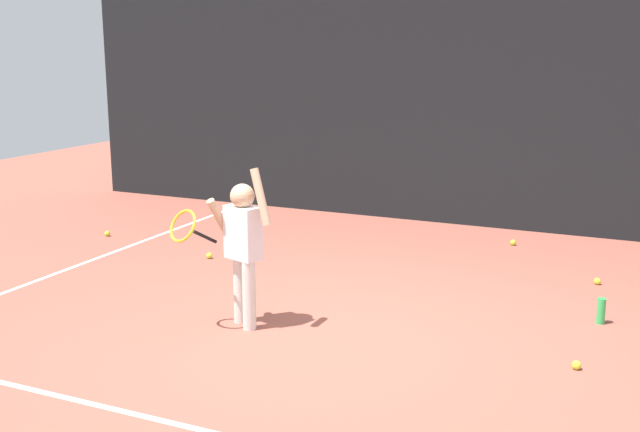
# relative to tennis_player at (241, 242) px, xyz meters

# --- Properties ---
(ground_plane) EXTENTS (20.00, 20.00, 0.00)m
(ground_plane) POSITION_rel_tennis_player_xyz_m (0.83, 0.06, -0.73)
(ground_plane) COLOR #9E5142
(court_line_sideline) EXTENTS (0.05, 9.00, 0.00)m
(court_line_sideline) POSITION_rel_tennis_player_xyz_m (-2.49, 1.06, -0.72)
(court_line_sideline) COLOR white
(court_line_sideline) RESTS_ON ground
(back_fence_windscreen) EXTENTS (11.47, 0.08, 2.97)m
(back_fence_windscreen) POSITION_rel_tennis_player_xyz_m (0.83, 4.40, 0.76)
(back_fence_windscreen) COLOR black
(back_fence_windscreen) RESTS_ON ground
(fence_post_0) EXTENTS (0.09, 0.09, 3.12)m
(fence_post_0) POSITION_rel_tennis_player_xyz_m (-4.75, 4.46, 0.83)
(fence_post_0) COLOR slate
(fence_post_0) RESTS_ON ground
(fence_post_1) EXTENTS (0.09, 0.09, 3.12)m
(fence_post_1) POSITION_rel_tennis_player_xyz_m (-1.96, 4.46, 0.83)
(fence_post_1) COLOR slate
(fence_post_1) RESTS_ON ground
(fence_post_2) EXTENTS (0.09, 0.09, 3.12)m
(fence_post_2) POSITION_rel_tennis_player_xyz_m (0.83, 4.46, 0.83)
(fence_post_2) COLOR slate
(fence_post_2) RESTS_ON ground
(tennis_player) EXTENTS (0.84, 0.57, 1.35)m
(tennis_player) POSITION_rel_tennis_player_xyz_m (0.00, 0.00, 0.00)
(tennis_player) COLOR silver
(tennis_player) RESTS_ON ground
(water_bottle) EXTENTS (0.07, 0.07, 0.22)m
(water_bottle) POSITION_rel_tennis_player_xyz_m (2.72, 1.29, -0.62)
(water_bottle) COLOR green
(water_bottle) RESTS_ON ground
(tennis_ball_0) EXTENTS (0.07, 0.07, 0.07)m
(tennis_ball_0) POSITION_rel_tennis_player_xyz_m (2.60, 2.41, -0.69)
(tennis_ball_0) COLOR #CCE033
(tennis_ball_0) RESTS_ON ground
(tennis_ball_1) EXTENTS (0.07, 0.07, 0.07)m
(tennis_ball_1) POSITION_rel_tennis_player_xyz_m (2.65, 0.22, -0.69)
(tennis_ball_1) COLOR #CCE033
(tennis_ball_1) RESTS_ON ground
(tennis_ball_2) EXTENTS (0.07, 0.07, 0.07)m
(tennis_ball_2) POSITION_rel_tennis_player_xyz_m (-1.37, 1.64, -0.69)
(tennis_ball_2) COLOR #CCE033
(tennis_ball_2) RESTS_ON ground
(tennis_ball_4) EXTENTS (0.07, 0.07, 0.07)m
(tennis_ball_4) POSITION_rel_tennis_player_xyz_m (1.56, 3.59, -0.69)
(tennis_ball_4) COLOR #CCE033
(tennis_ball_4) RESTS_ON ground
(tennis_ball_5) EXTENTS (0.07, 0.07, 0.07)m
(tennis_ball_5) POSITION_rel_tennis_player_xyz_m (-3.04, 1.98, -0.69)
(tennis_ball_5) COLOR #CCE033
(tennis_ball_5) RESTS_ON ground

